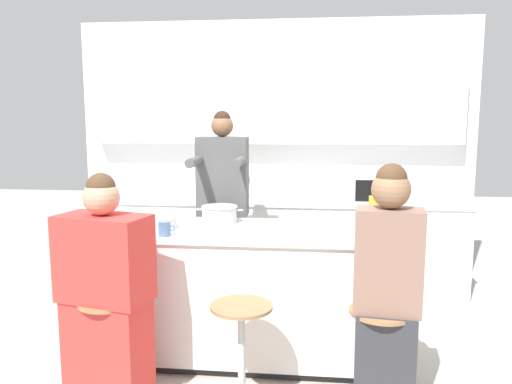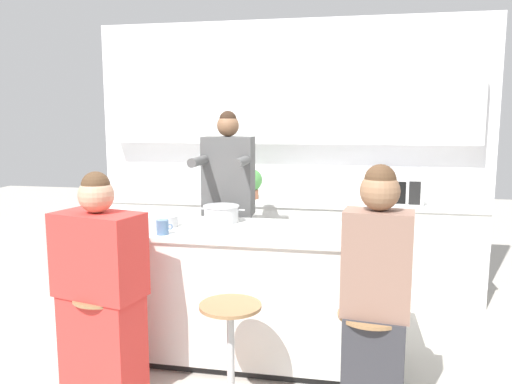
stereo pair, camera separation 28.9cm
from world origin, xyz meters
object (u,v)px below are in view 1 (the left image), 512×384
Objects in this scene: juice_carton at (374,210)px; microwave at (377,188)px; fruit_bowl at (165,223)px; bar_stool_leftmost at (111,349)px; bar_stool_center at (242,355)px; potted_plant at (239,182)px; person_wrapped_blanket at (106,299)px; bar_stool_rightmost at (380,362)px; person_cooking at (223,220)px; coffee_cup_near at (165,229)px; kitchen_island at (255,293)px; person_seated_near at (387,304)px; cooking_pot at (219,214)px.

microwave is at bearing 81.68° from juice_carton.
bar_stool_leftmost is at bearing -102.82° from fruit_bowl.
microwave is at bearing 42.66° from fruit_bowl.
bar_stool_center is 2.36m from potted_plant.
bar_stool_center is 0.86m from person_wrapped_blanket.
bar_stool_rightmost is at bearing 13.52° from person_wrapped_blanket.
person_cooking is 0.97m from potted_plant.
bar_stool_rightmost is at bearing -17.13° from coffee_cup_near.
person_cooking is 0.89m from coffee_cup_near.
kitchen_island is 1.11× the size of person_cooking.
microwave reaches higher than juice_carton.
kitchen_island is 1.34× the size of person_seated_near.
person_cooking is at bearing -146.01° from microwave.
bar_stool_rightmost is 0.44× the size of person_seated_near.
kitchen_island is 3.02× the size of bar_stool_leftmost.
fruit_bowl is 1.59m from potted_plant.
coffee_cup_near is at bearing 143.21° from bar_stool_center.
bar_stool_rightmost is 0.34m from person_seated_near.
microwave is at bearing -1.40° from potted_plant.
fruit_bowl is at bearing -117.29° from person_cooking.
person_seated_near is at bearing -92.58° from juice_carton.
microwave reaches higher than fruit_bowl.
potted_plant is at bearing 91.89° from cooking_pot.
coffee_cup_near is at bearing 62.55° from bar_stool_leftmost.
person_seated_near is (0.81, -0.70, 0.21)m from kitchen_island.
cooking_pot is 1.14m from juice_carton.
bar_stool_rightmost is 3.67× the size of fruit_bowl.
microwave is at bearing 83.65° from bar_stool_rightmost.
bar_stool_center is at bearing -46.05° from fruit_bowl.
juice_carton is (1.18, -0.28, 0.16)m from person_cooking.
fruit_bowl is at bearing 89.05° from person_wrapped_blanket.
cooking_pot is at bearing 73.04° from person_wrapped_blanket.
person_cooking is 4.99× the size of cooking_pot.
person_seated_near is at bearing 13.28° from person_wrapped_blanket.
coffee_cup_near is (0.22, 0.42, 0.64)m from bar_stool_leftmost.
person_seated_near reaches higher than coffee_cup_near.
fruit_bowl is (-0.31, -0.62, 0.10)m from person_cooking.
person_wrapped_blanket reaches higher than fruit_bowl.
potted_plant is (-1.35, 0.03, 0.03)m from microwave.
person_wrapped_blanket is at bearing -119.25° from coffee_cup_near.
juice_carton is (1.42, 0.57, 0.05)m from coffee_cup_near.
bar_stool_leftmost is (-0.78, -0.70, -0.13)m from kitchen_island.
kitchen_island is at bearing -33.29° from cooking_pot.
kitchen_island is 0.81m from fruit_bowl.
kitchen_island is at bearing 54.44° from person_wrapped_blanket.
kitchen_island is 0.71m from bar_stool_center.
person_wrapped_blanket is (-0.47, -1.27, -0.22)m from person_cooking.
juice_carton is (1.65, 0.99, 0.38)m from person_wrapped_blanket.
microwave is 1.84× the size of potted_plant.
kitchen_island reaches higher than bar_stool_rightmost.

